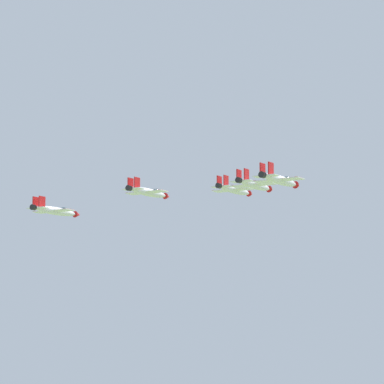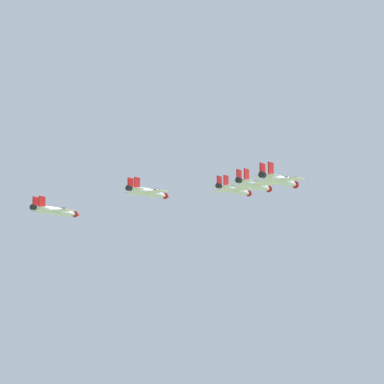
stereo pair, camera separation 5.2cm
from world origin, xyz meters
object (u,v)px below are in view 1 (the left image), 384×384
(jet_left_outer, at_px, (56,211))
(jet_lead, at_px, (235,190))
(jet_right_outer, at_px, (280,180))
(jet_left_wingman, at_px, (148,192))
(jet_right_wingman, at_px, (255,185))

(jet_left_outer, bearing_deg, jet_lead, -39.63)
(jet_lead, relative_size, jet_right_outer, 1.03)
(jet_left_wingman, bearing_deg, jet_right_outer, -110.34)
(jet_lead, height_order, jet_left_outer, jet_lead)
(jet_left_wingman, bearing_deg, jet_right_wingman, -88.93)
(jet_right_wingman, bearing_deg, jet_right_outer, -139.94)
(jet_left_wingman, height_order, jet_right_wingman, jet_left_wingman)
(jet_right_outer, bearing_deg, jet_right_wingman, 41.26)
(jet_right_wingman, bearing_deg, jet_left_wingman, 89.69)
(jet_right_wingman, xyz_separation_m, jet_left_outer, (-43.28, -10.37, -4.64))
(jet_left_wingman, relative_size, jet_right_outer, 1.04)
(jet_left_wingman, bearing_deg, jet_left_outer, 140.71)
(jet_left_wingman, xyz_separation_m, jet_right_outer, (38.79, -21.82, -3.02))
(jet_right_wingman, distance_m, jet_left_outer, 44.75)
(jet_left_wingman, distance_m, jet_right_wingman, 27.63)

